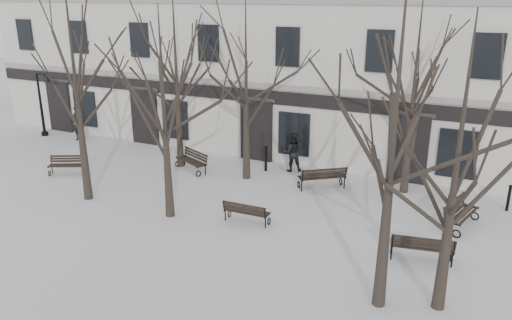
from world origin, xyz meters
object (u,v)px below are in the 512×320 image
Objects in this scene: tree_0 at (73,59)px; tree_2 at (396,108)px; tree_3 at (461,134)px; bench_5 at (460,213)px; bench_4 at (322,177)px; lamp_post at (43,99)px; bench_0 at (68,164)px; bench_1 at (246,212)px; tree_1 at (163,89)px; bench_2 at (422,247)px; bench_3 at (192,160)px.

tree_2 is at bearing -10.57° from tree_0.
tree_3 reaches higher than bench_5.
lamp_post is (-16.45, 1.11, 1.58)m from bench_4.
bench_0 is 11.14m from bench_4.
bench_0 is 1.05× the size of bench_1.
tree_0 is 1.04× the size of tree_2.
tree_1 is 2.02× the size of lamp_post.
bench_2 is at bearing 177.33° from bench_1.
tree_2 is 4.37× the size of bench_2.
bench_5 is at bearing 75.28° from tree_2.
lamp_post reaches higher than bench_1.
lamp_post is at bearing 116.62° from bench_0.
tree_3 is at bearing 20.33° from tree_2.
bench_0 is (-15.92, 3.45, -4.14)m from tree_3.
bench_1 is at bearing 12.26° from tree_1.
bench_4 is 16.56m from lamp_post.
bench_4 is 0.53× the size of lamp_post.
bench_3 is 0.52× the size of lamp_post.
bench_5 is at bearing -158.24° from bench_1.
bench_5 is at bearing 20.15° from tree_1.
tree_0 is at bearing -8.09° from bench_2.
tree_1 is 13.89m from lamp_post.
bench_1 is (6.56, 0.64, -4.94)m from tree_0.
bench_2 reaches higher than bench_3.
tree_1 is at bearing 10.83° from bench_1.
tree_0 is 4.47× the size of bench_4.
tree_0 reaches higher than lamp_post.
tree_2 reaches higher than tree_1.
tree_1 is 1.00× the size of tree_3.
bench_2 is at bearing -31.96° from bench_0.
bench_4 reaches higher than bench_5.
tree_0 is 4.57× the size of bench_3.
bench_5 is at bearing 14.83° from tree_0.
bench_2 is at bearing 108.37° from tree_3.
tree_0 is 4.31× the size of bench_5.
tree_3 is 4.28× the size of bench_0.
lamp_post is at bearing 144.93° from tree_0.
bench_3 is (-11.22, 6.19, -4.09)m from tree_3.
bench_4 is 0.96× the size of bench_5.
tree_3 is 2.02× the size of lamp_post.
bench_1 is 4.45m from bench_4.
bench_2 is 6.26m from bench_4.
tree_1 reaches higher than bench_5.
bench_5 is 21.97m from lamp_post.
lamp_post is (-21.77, 2.46, 1.59)m from bench_5.
bench_5 is (0.10, 5.19, -4.07)m from tree_3.
tree_0 is at bearing 4.12° from bench_1.
tree_1 reaches higher than bench_3.
bench_0 is at bearing 147.29° from tree_0.
bench_0 is (-6.56, 1.74, -4.14)m from tree_1.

